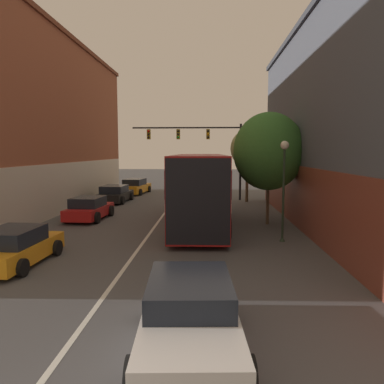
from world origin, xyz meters
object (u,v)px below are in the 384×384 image
at_px(bus, 199,185).
at_px(street_lamp, 284,177).
at_px(parked_car_left_near, 16,247).
at_px(parked_car_left_far, 135,187).
at_px(street_tree_far, 247,149).
at_px(parked_car_left_mid, 115,194).
at_px(traffic_signal_gantry, 203,143).
at_px(hatchback_foreground, 190,316).
at_px(parked_car_left_distant, 89,209).
at_px(street_tree_near, 269,151).

xyz_separation_m(bus, street_lamp, (3.77, -4.00, 0.74)).
distance_m(parked_car_left_near, parked_car_left_far, 22.11).
bearing_deg(street_tree_far, parked_car_left_mid, -176.22).
bearing_deg(parked_car_left_far, street_lamp, -143.88).
bearing_deg(street_tree_far, parked_car_left_far, 152.23).
relative_size(parked_car_left_mid, parked_car_left_far, 0.92).
bearing_deg(traffic_signal_gantry, parked_car_left_mid, -165.56).
xyz_separation_m(bus, traffic_signal_gantry, (0.03, 10.07, 2.50)).
relative_size(hatchback_foreground, parked_car_left_near, 1.13).
xyz_separation_m(parked_car_left_far, traffic_signal_gantry, (6.40, -4.11, 3.94)).
bearing_deg(parked_car_left_near, hatchback_foreground, -127.29).
bearing_deg(parked_car_left_far, bus, -148.84).
bearing_deg(parked_car_left_far, hatchback_foreground, -159.57).
distance_m(parked_car_left_mid, parked_car_left_distant, 7.53).
relative_size(parked_car_left_mid, parked_car_left_distant, 1.11).
relative_size(parked_car_left_distant, street_tree_near, 0.66).
height_order(bus, traffic_signal_gantry, traffic_signal_gantry).
xyz_separation_m(street_lamp, street_tree_far, (-0.28, 13.00, 1.30)).
relative_size(bus, parked_car_left_far, 2.53).
height_order(parked_car_left_far, street_lamp, street_lamp).
relative_size(parked_car_left_near, street_tree_near, 0.67).
bearing_deg(traffic_signal_gantry, street_lamp, -75.12).
distance_m(bus, parked_car_left_near, 10.14).
xyz_separation_m(street_tree_near, street_tree_far, (-0.22, 9.09, 0.20)).
height_order(parked_car_left_near, traffic_signal_gantry, traffic_signal_gantry).
height_order(hatchback_foreground, street_tree_far, street_tree_far).
bearing_deg(hatchback_foreground, bus, -2.58).
relative_size(parked_car_left_near, parked_car_left_far, 0.84).
bearing_deg(hatchback_foreground, street_lamp, -24.68).
relative_size(street_lamp, street_tree_near, 0.73).
bearing_deg(hatchback_foreground, street_tree_near, -18.41).
distance_m(hatchback_foreground, parked_car_left_mid, 22.62).
height_order(bus, street_lamp, street_lamp).
bearing_deg(parked_car_left_distant, traffic_signal_gantry, -31.47).
xyz_separation_m(parked_car_left_near, street_lamp, (9.93, 3.92, 2.21)).
bearing_deg(parked_car_left_distant, street_tree_far, -47.08).
distance_m(parked_car_left_mid, street_tree_far, 10.90).
xyz_separation_m(street_lamp, street_tree_near, (-0.06, 3.91, 1.10)).
bearing_deg(parked_car_left_far, street_tree_far, -110.78).
bearing_deg(parked_car_left_mid, parked_car_left_distant, -174.13).
xyz_separation_m(parked_car_left_far, street_tree_near, (10.07, -14.28, 3.27)).
relative_size(parked_car_left_near, street_lamp, 0.92).
distance_m(parked_car_left_distant, street_tree_far, 13.32).
height_order(parked_car_left_mid, parked_car_left_far, parked_car_left_far).
distance_m(bus, parked_car_left_far, 15.61).
xyz_separation_m(traffic_signal_gantry, street_lamp, (3.74, -14.08, -1.77)).
bearing_deg(street_lamp, street_tree_far, 91.24).
bearing_deg(parked_car_left_near, bus, -35.36).
height_order(parked_car_left_near, street_lamp, street_lamp).
bearing_deg(street_tree_near, traffic_signal_gantry, 109.88).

